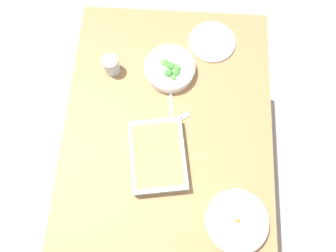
{
  "coord_description": "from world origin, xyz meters",
  "views": [
    {
      "loc": [
        -0.43,
        -0.03,
        2.04
      ],
      "look_at": [
        0.0,
        0.0,
        0.74
      ],
      "focal_mm": 33.78,
      "sensor_mm": 36.0,
      "label": 1
    }
  ],
  "objects_px": {
    "broccoli_bowl": "(170,68)",
    "drink_cup": "(111,65)",
    "fork_on_table": "(174,122)",
    "side_plate": "(212,42)",
    "spoon_by_broccoli": "(170,93)",
    "spoon_by_stew": "(224,221)",
    "baking_dish": "(158,156)",
    "stew_bowl": "(236,221)"
  },
  "relations": [
    {
      "from": "baking_dish",
      "to": "broccoli_bowl",
      "type": "bearing_deg",
      "value": -3.7
    },
    {
      "from": "stew_bowl",
      "to": "broccoli_bowl",
      "type": "height_order",
      "value": "broccoli_bowl"
    },
    {
      "from": "spoon_by_stew",
      "to": "stew_bowl",
      "type": "bearing_deg",
      "value": -85.49
    },
    {
      "from": "drink_cup",
      "to": "fork_on_table",
      "type": "height_order",
      "value": "drink_cup"
    },
    {
      "from": "stew_bowl",
      "to": "broccoli_bowl",
      "type": "bearing_deg",
      "value": 24.52
    },
    {
      "from": "spoon_by_broccoli",
      "to": "fork_on_table",
      "type": "xyz_separation_m",
      "value": [
        -0.14,
        -0.02,
        -0.0
      ]
    },
    {
      "from": "baking_dish",
      "to": "spoon_by_stew",
      "type": "distance_m",
      "value": 0.37
    },
    {
      "from": "drink_cup",
      "to": "fork_on_table",
      "type": "bearing_deg",
      "value": -128.79
    },
    {
      "from": "side_plate",
      "to": "spoon_by_broccoli",
      "type": "bearing_deg",
      "value": 146.35
    },
    {
      "from": "spoon_by_stew",
      "to": "spoon_by_broccoli",
      "type": "xyz_separation_m",
      "value": [
        0.54,
        0.24,
        0.0
      ]
    },
    {
      "from": "drink_cup",
      "to": "stew_bowl",
      "type": "bearing_deg",
      "value": -138.9
    },
    {
      "from": "baking_dish",
      "to": "side_plate",
      "type": "distance_m",
      "value": 0.61
    },
    {
      "from": "stew_bowl",
      "to": "spoon_by_broccoli",
      "type": "height_order",
      "value": "stew_bowl"
    },
    {
      "from": "drink_cup",
      "to": "side_plate",
      "type": "relative_size",
      "value": 0.39
    },
    {
      "from": "drink_cup",
      "to": "spoon_by_broccoli",
      "type": "bearing_deg",
      "value": -110.43
    },
    {
      "from": "stew_bowl",
      "to": "baking_dish",
      "type": "xyz_separation_m",
      "value": [
        0.24,
        0.32,
        0.0
      ]
    },
    {
      "from": "spoon_by_stew",
      "to": "spoon_by_broccoli",
      "type": "relative_size",
      "value": 1.0
    },
    {
      "from": "baking_dish",
      "to": "drink_cup",
      "type": "relative_size",
      "value": 3.89
    },
    {
      "from": "broccoli_bowl",
      "to": "side_plate",
      "type": "height_order",
      "value": "broccoli_bowl"
    },
    {
      "from": "broccoli_bowl",
      "to": "spoon_by_stew",
      "type": "xyz_separation_m",
      "value": [
        -0.65,
        -0.25,
        -0.03
      ]
    },
    {
      "from": "stew_bowl",
      "to": "spoon_by_broccoli",
      "type": "distance_m",
      "value": 0.61
    },
    {
      "from": "broccoli_bowl",
      "to": "baking_dish",
      "type": "relative_size",
      "value": 0.7
    },
    {
      "from": "broccoli_bowl",
      "to": "drink_cup",
      "type": "relative_size",
      "value": 2.71
    },
    {
      "from": "drink_cup",
      "to": "fork_on_table",
      "type": "xyz_separation_m",
      "value": [
        -0.24,
        -0.3,
        -0.04
      ]
    },
    {
      "from": "baking_dish",
      "to": "drink_cup",
      "type": "distance_m",
      "value": 0.47
    },
    {
      "from": "spoon_by_broccoli",
      "to": "stew_bowl",
      "type": "bearing_deg",
      "value": -152.11
    },
    {
      "from": "drink_cup",
      "to": "side_plate",
      "type": "height_order",
      "value": "drink_cup"
    },
    {
      "from": "broccoli_bowl",
      "to": "spoon_by_broccoli",
      "type": "relative_size",
      "value": 1.31
    },
    {
      "from": "broccoli_bowl",
      "to": "spoon_by_broccoli",
      "type": "bearing_deg",
      "value": -175.0
    },
    {
      "from": "fork_on_table",
      "to": "stew_bowl",
      "type": "bearing_deg",
      "value": -146.99
    },
    {
      "from": "side_plate",
      "to": "drink_cup",
      "type": "bearing_deg",
      "value": 110.65
    },
    {
      "from": "baking_dish",
      "to": "spoon_by_broccoli",
      "type": "xyz_separation_m",
      "value": [
        0.3,
        -0.04,
        -0.03
      ]
    },
    {
      "from": "stew_bowl",
      "to": "drink_cup",
      "type": "xyz_separation_m",
      "value": [
        0.64,
        0.56,
        0.01
      ]
    },
    {
      "from": "stew_bowl",
      "to": "spoon_by_broccoli",
      "type": "bearing_deg",
      "value": 27.89
    },
    {
      "from": "drink_cup",
      "to": "spoon_by_stew",
      "type": "distance_m",
      "value": 0.82
    },
    {
      "from": "broccoli_bowl",
      "to": "spoon_by_broccoli",
      "type": "distance_m",
      "value": 0.11
    },
    {
      "from": "baking_dish",
      "to": "stew_bowl",
      "type": "bearing_deg",
      "value": -126.65
    },
    {
      "from": "fork_on_table",
      "to": "broccoli_bowl",
      "type": "bearing_deg",
      "value": 7.93
    },
    {
      "from": "drink_cup",
      "to": "side_plate",
      "type": "xyz_separation_m",
      "value": [
        0.17,
        -0.45,
        -0.03
      ]
    },
    {
      "from": "baking_dish",
      "to": "fork_on_table",
      "type": "xyz_separation_m",
      "value": [
        0.16,
        -0.06,
        -0.03
      ]
    },
    {
      "from": "baking_dish",
      "to": "spoon_by_broccoli",
      "type": "height_order",
      "value": "baking_dish"
    },
    {
      "from": "side_plate",
      "to": "spoon_by_broccoli",
      "type": "height_order",
      "value": "side_plate"
    }
  ]
}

